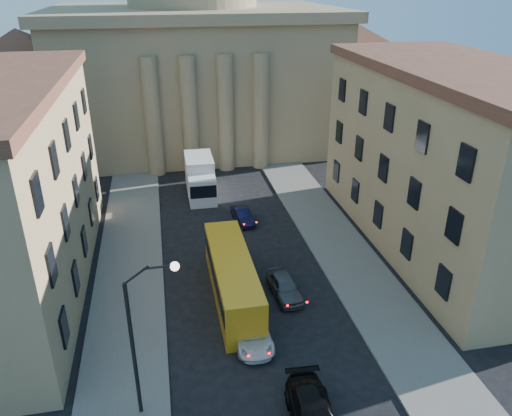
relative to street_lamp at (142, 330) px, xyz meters
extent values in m
cube|color=#5C5954|center=(-1.53, 10.00, -5.21)|extent=(5.00, 60.00, 0.15)
cube|color=#5C5954|center=(15.47, 10.00, -5.21)|extent=(5.00, 60.00, 0.15)
cube|color=#8A6F55|center=(6.97, 48.00, 2.71)|extent=(34.00, 26.00, 16.00)
cube|color=#8A6F55|center=(6.97, 48.00, 11.11)|extent=(35.50, 27.50, 1.20)
cube|color=#8A6F55|center=(-14.03, 46.00, 0.21)|extent=(13.00, 13.00, 11.00)
cone|color=#542B24|center=(-14.03, 46.00, 7.71)|extent=(26.02, 26.02, 4.00)
cube|color=#8A6F55|center=(27.97, 46.00, 0.21)|extent=(13.00, 13.00, 11.00)
cone|color=#542B24|center=(27.97, 46.00, 7.71)|extent=(26.02, 26.02, 4.00)
cylinder|color=#8A6F55|center=(0.97, 34.80, 1.21)|extent=(1.80, 1.80, 13.00)
cylinder|color=#8A6F55|center=(4.97, 34.80, 1.21)|extent=(1.80, 1.80, 13.00)
cylinder|color=#8A6F55|center=(8.97, 34.80, 1.21)|extent=(1.80, 1.80, 13.00)
cylinder|color=#8A6F55|center=(12.97, 34.80, 1.21)|extent=(1.80, 1.80, 13.00)
cube|color=#A1825E|center=(23.97, 14.00, 1.71)|extent=(11.00, 26.00, 14.00)
cube|color=#542B24|center=(23.97, 14.00, 9.01)|extent=(11.60, 26.60, 0.80)
cylinder|color=black|center=(-0.53, 0.00, -1.29)|extent=(0.20, 0.20, 8.00)
cylinder|color=black|center=(0.02, 0.00, 3.06)|extent=(1.30, 0.12, 0.96)
cylinder|color=black|center=(1.02, 0.00, 3.36)|extent=(1.30, 0.12, 0.12)
sphere|color=white|center=(1.77, 0.00, 3.31)|extent=(0.44, 0.44, 0.44)
imported|color=silver|center=(6.17, 4.36, -4.63)|extent=(2.30, 4.77, 1.31)
imported|color=black|center=(7.91, -2.63, -4.50)|extent=(2.47, 5.53, 1.58)
imported|color=#494A4E|center=(9.31, 8.74, -4.55)|extent=(2.09, 4.45, 1.47)
imported|color=black|center=(8.41, 20.76, -4.66)|extent=(1.83, 3.95, 1.25)
cube|color=orange|center=(5.69, 9.20, -3.70)|extent=(2.59, 11.30, 3.18)
cube|color=black|center=(5.69, 9.20, -3.18)|extent=(2.65, 10.68, 1.13)
cylinder|color=black|center=(4.68, 5.09, -4.77)|extent=(0.31, 1.03, 1.03)
cylinder|color=black|center=(6.73, 5.10, -4.77)|extent=(0.31, 1.03, 1.03)
cylinder|color=black|center=(4.66, 13.30, -4.77)|extent=(0.31, 1.03, 1.03)
cylinder|color=black|center=(6.71, 13.31, -4.77)|extent=(0.31, 1.03, 1.03)
cube|color=silver|center=(5.23, 25.71, -3.91)|extent=(2.67, 2.79, 2.76)
cube|color=black|center=(5.22, 24.39, -3.56)|extent=(2.53, 0.16, 1.26)
cube|color=silver|center=(5.27, 28.81, -3.27)|extent=(2.81, 4.86, 3.56)
cylinder|color=black|center=(4.08, 25.26, -4.77)|extent=(0.33, 1.04, 1.03)
cylinder|color=black|center=(6.38, 25.24, -4.77)|extent=(0.33, 1.04, 1.03)
cylinder|color=black|center=(4.13, 29.86, -4.77)|extent=(0.33, 1.04, 1.03)
cylinder|color=black|center=(6.43, 29.84, -4.77)|extent=(0.33, 1.04, 1.03)
camera|label=1|loc=(1.62, -19.70, 15.30)|focal=35.00mm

